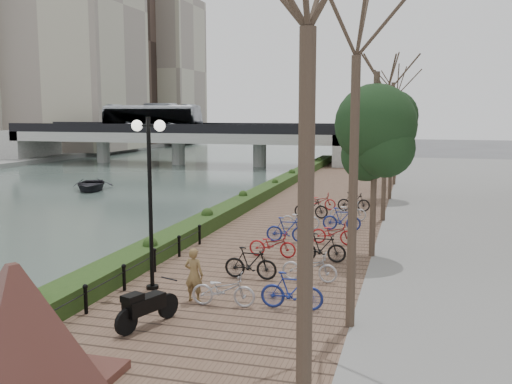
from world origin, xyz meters
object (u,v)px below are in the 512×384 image
at_px(granite_monument, 16,328).
at_px(boat, 91,184).
at_px(pedestrian, 194,275).
at_px(lamppost, 149,167).
at_px(motorcycle, 148,305).

relative_size(granite_monument, boat, 0.99).
bearing_deg(pedestrian, boat, -46.87).
distance_m(pedestrian, boat, 27.56).
xyz_separation_m(granite_monument, lamppost, (-0.40, 6.34, 2.35)).
bearing_deg(pedestrian, lamppost, -18.43).
bearing_deg(motorcycle, pedestrian, 98.93).
distance_m(granite_monument, lamppost, 6.78).
bearing_deg(granite_monument, motorcycle, 77.39).
distance_m(lamppost, pedestrian, 3.34).
bearing_deg(pedestrian, granite_monument, 83.71).
relative_size(granite_monument, motorcycle, 2.40).
bearing_deg(lamppost, granite_monument, -86.43).
bearing_deg(granite_monument, lamppost, 93.57).
relative_size(pedestrian, boat, 0.37).
bearing_deg(motorcycle, boat, 144.29).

